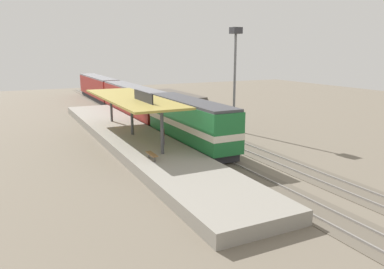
# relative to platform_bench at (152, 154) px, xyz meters

# --- Properties ---
(ground_plane) EXTENTS (120.00, 120.00, 0.00)m
(ground_plane) POSITION_rel_platform_bench_xyz_m (8.00, 9.27, -1.34)
(ground_plane) COLOR #706656
(track_near) EXTENTS (3.20, 110.00, 0.16)m
(track_near) POSITION_rel_platform_bench_xyz_m (6.00, 9.27, -1.31)
(track_near) COLOR #5F5649
(track_near) RESTS_ON ground
(track_far) EXTENTS (3.20, 110.00, 0.16)m
(track_far) POSITION_rel_platform_bench_xyz_m (10.60, 9.27, -1.31)
(track_far) COLOR #5F5649
(track_far) RESTS_ON ground
(platform) EXTENTS (6.00, 44.00, 0.90)m
(platform) POSITION_rel_platform_bench_xyz_m (1.40, 9.27, -0.89)
(platform) COLOR gray
(platform) RESTS_ON ground
(station_canopy) EXTENTS (5.20, 18.00, 4.70)m
(station_canopy) POSITION_rel_platform_bench_xyz_m (1.40, 9.17, 3.19)
(station_canopy) COLOR #47474C
(station_canopy) RESTS_ON platform
(platform_bench) EXTENTS (0.44, 1.70, 0.50)m
(platform_bench) POSITION_rel_platform_bench_xyz_m (0.00, 0.00, 0.00)
(platform_bench) COLOR #333338
(platform_bench) RESTS_ON platform
(locomotive) EXTENTS (2.93, 14.43, 4.44)m
(locomotive) POSITION_rel_platform_bench_xyz_m (6.00, 5.44, 1.07)
(locomotive) COLOR #28282D
(locomotive) RESTS_ON track_near
(passenger_carriage_front) EXTENTS (2.90, 20.00, 4.24)m
(passenger_carriage_front) POSITION_rel_platform_bench_xyz_m (6.00, 23.44, 0.97)
(passenger_carriage_front) COLOR #28282D
(passenger_carriage_front) RESTS_ON track_near
(passenger_carriage_rear) EXTENTS (2.90, 20.00, 4.24)m
(passenger_carriage_rear) POSITION_rel_platform_bench_xyz_m (6.00, 44.24, 0.97)
(passenger_carriage_rear) COLOR #28282D
(passenger_carriage_rear) RESTS_ON track_near
(freight_car) EXTENTS (2.80, 12.00, 3.54)m
(freight_car) POSITION_rel_platform_bench_xyz_m (10.60, 18.57, 0.63)
(freight_car) COLOR #28282D
(freight_car) RESTS_ON track_far
(light_mast) EXTENTS (1.10, 1.10, 11.70)m
(light_mast) POSITION_rel_platform_bench_xyz_m (13.80, 9.75, 7.05)
(light_mast) COLOR slate
(light_mast) RESTS_ON ground
(person_waiting) EXTENTS (0.34, 0.34, 1.71)m
(person_waiting) POSITION_rel_platform_bench_xyz_m (2.52, 3.96, 0.51)
(person_waiting) COLOR #663375
(person_waiting) RESTS_ON platform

